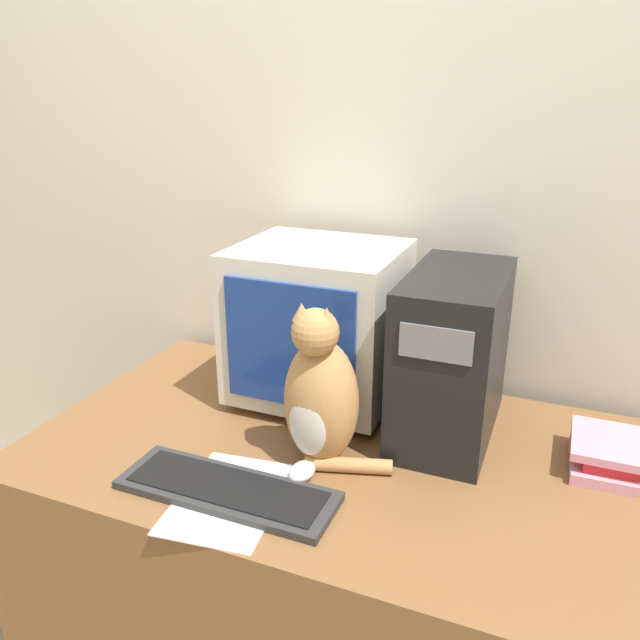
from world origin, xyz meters
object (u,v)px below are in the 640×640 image
(keyboard, at_px, (227,490))
(cat, at_px, (320,397))
(computer_tower, at_px, (452,355))
(book_stack, at_px, (606,453))
(crt_monitor, at_px, (318,323))
(pen, at_px, (200,466))

(keyboard, height_order, cat, cat)
(computer_tower, relative_size, cat, 1.10)
(computer_tower, relative_size, book_stack, 2.11)
(crt_monitor, distance_m, keyboard, 0.52)
(computer_tower, bearing_deg, crt_monitor, 173.90)
(cat, xyz_separation_m, book_stack, (0.60, 0.22, -0.13))
(pen, bearing_deg, keyboard, -29.95)
(keyboard, xyz_separation_m, cat, (0.13, 0.19, 0.15))
(crt_monitor, height_order, cat, crt_monitor)
(crt_monitor, bearing_deg, cat, -66.74)
(computer_tower, height_order, pen, computer_tower)
(crt_monitor, xyz_separation_m, keyboard, (-0.01, -0.48, -0.21))
(crt_monitor, relative_size, computer_tower, 1.01)
(crt_monitor, xyz_separation_m, computer_tower, (0.36, -0.04, -0.02))
(keyboard, height_order, book_stack, book_stack)
(crt_monitor, height_order, computer_tower, crt_monitor)
(crt_monitor, relative_size, cat, 1.11)
(crt_monitor, bearing_deg, keyboard, -91.20)
(keyboard, bearing_deg, crt_monitor, 88.80)
(crt_monitor, relative_size, book_stack, 2.12)
(pen, bearing_deg, book_stack, 22.46)
(keyboard, bearing_deg, pen, 150.05)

